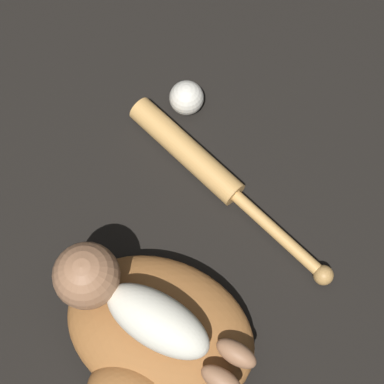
# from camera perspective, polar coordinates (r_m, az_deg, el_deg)

# --- Properties ---
(ground_plane) EXTENTS (6.00, 6.00, 0.00)m
(ground_plane) POSITION_cam_1_polar(r_m,az_deg,el_deg) (1.24, -3.72, -14.56)
(ground_plane) COLOR black
(baseball_glove) EXTENTS (0.41, 0.37, 0.10)m
(baseball_glove) POSITION_cam_1_polar(r_m,az_deg,el_deg) (1.19, -3.28, -13.07)
(baseball_glove) COLOR #935B2D
(baseball_glove) RESTS_ON ground
(baby_figure) EXTENTS (0.38, 0.15, 0.12)m
(baby_figure) POSITION_cam_1_polar(r_m,az_deg,el_deg) (1.10, -5.69, -9.73)
(baby_figure) COLOR silver
(baby_figure) RESTS_ON baseball_glove
(baseball_bat) EXTENTS (0.54, 0.10, 0.05)m
(baseball_bat) POSITION_cam_1_polar(r_m,az_deg,el_deg) (1.31, 1.19, 2.16)
(baseball_bat) COLOR tan
(baseball_bat) RESTS_ON ground
(baseball) EXTENTS (0.07, 0.07, 0.07)m
(baseball) POSITION_cam_1_polar(r_m,az_deg,el_deg) (1.37, -0.49, 8.37)
(baseball) COLOR silver
(baseball) RESTS_ON ground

